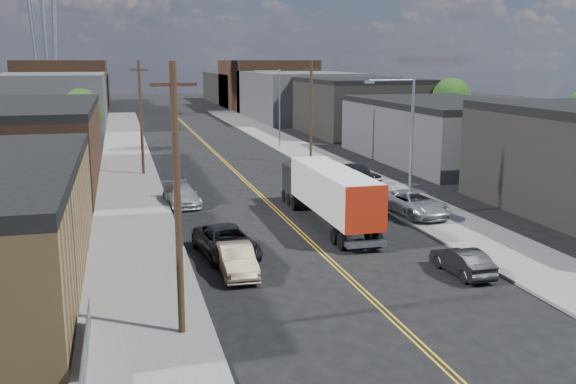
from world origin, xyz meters
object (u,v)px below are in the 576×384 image
car_left_b (237,260)px  car_right_oncoming (462,261)px  car_right_lot_a (415,203)px  car_left_d (181,195)px  semi_truck (326,190)px  car_right_lot_c (357,173)px  car_right_lot_b (396,194)px  car_left_c (226,242)px

car_left_b → car_right_oncoming: car_left_b is taller
car_left_b → car_right_lot_a: bearing=33.1°
car_left_d → car_right_lot_a: bearing=-34.6°
semi_truck → car_left_d: bearing=138.9°
car_left_b → car_left_d: 15.79m
semi_truck → car_left_b: (-7.21, -8.49, -1.34)m
car_left_d → car_right_oncoming: (11.47, -18.46, -0.08)m
car_left_b → car_right_lot_c: size_ratio=0.94×
car_left_b → car_right_lot_b: car_right_lot_b is taller
car_left_c → car_left_d: bearing=87.5°
car_left_d → car_right_lot_a: car_right_lot_a is taller
car_right_lot_c → car_left_b: bearing=-144.9°
car_left_b → car_right_lot_b: bearing=41.6°
car_left_b → car_left_d: (-1.09, 15.75, 0.01)m
semi_truck → car_left_d: size_ratio=2.77×
semi_truck → car_left_c: 9.14m
car_left_c → car_right_lot_a: bearing=14.3°
car_left_b → car_right_lot_a: car_right_lot_a is taller
semi_truck → car_right_oncoming: bearing=-74.1°
car_left_c → car_right_lot_a: 14.20m
car_left_d → car_right_lot_c: (14.68, 4.13, 0.22)m
car_left_c → car_right_oncoming: size_ratio=1.41×
semi_truck → car_right_lot_b: semi_truck is taller
semi_truck → car_left_c: (-7.21, -5.47, -1.29)m
car_right_oncoming → car_left_c: bearing=-31.0°
semi_truck → car_right_lot_b: size_ratio=2.65×
car_right_lot_b → car_right_lot_c: size_ratio=1.12×
car_left_b → car_right_oncoming: 10.72m
semi_truck → car_right_lot_a: size_ratio=2.44×
car_left_b → car_left_c: size_ratio=0.79×
car_right_lot_b → car_right_lot_c: car_right_lot_c is taller
car_left_c → car_right_oncoming: 11.85m
car_left_c → car_right_lot_a: size_ratio=0.98×
car_left_d → car_right_lot_a: (14.29, -7.50, 0.21)m
car_right_lot_c → car_right_lot_b: bearing=-113.1°
car_right_lot_a → car_right_lot_c: (0.39, 11.63, 0.01)m
semi_truck → car_left_c: size_ratio=2.49×
semi_truck → car_right_lot_b: 6.70m
car_right_oncoming → car_left_d: bearing=-60.3°
car_left_c → car_right_lot_a: car_right_lot_a is taller
semi_truck → car_left_b: size_ratio=3.17×
car_left_c → car_right_lot_b: (13.20, 8.25, 0.13)m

